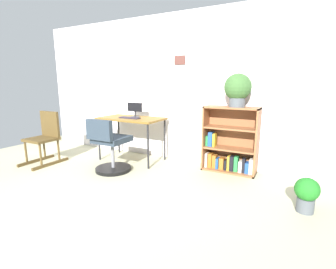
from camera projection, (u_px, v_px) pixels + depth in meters
name	position (u px, v px, depth m)	size (l,w,h in m)	color
ground_plane	(66.00, 209.00, 2.56)	(6.24, 6.24, 0.00)	#A3A282
wall_back	(166.00, 89.00, 4.18)	(5.20, 0.12, 2.35)	silver
desk	(131.00, 121.00, 4.09)	(1.05, 0.60, 0.72)	brown
monitor	(135.00, 109.00, 4.11)	(0.27, 0.14, 0.24)	#262628
keyboard	(130.00, 118.00, 3.99)	(0.35, 0.11, 0.02)	#26212E
office_chair	(110.00, 149.00, 3.59)	(0.52, 0.55, 0.79)	black
rocking_chair	(45.00, 137.00, 4.00)	(0.42, 0.64, 0.83)	#4C3A1C
bookshelf_low	(230.00, 144.00, 3.63)	(0.77, 0.30, 0.95)	brown
potted_plant_on_shelf	(238.00, 89.00, 3.38)	(0.37, 0.37, 0.46)	#474C51
potted_plant_floor	(307.00, 193.00, 2.48)	(0.24, 0.24, 0.36)	#474C51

